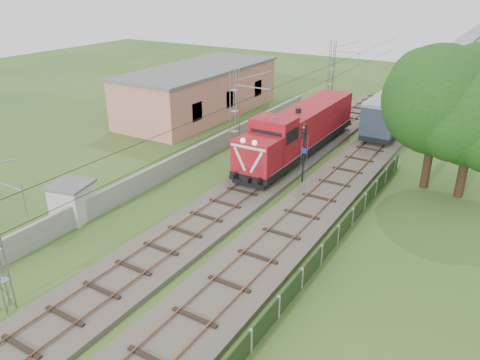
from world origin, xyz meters
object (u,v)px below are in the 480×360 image
Objects in this scene: locomotive at (300,130)px; signal_post at (304,143)px; relay_hut at (72,201)px; coach_rake at (454,56)px.

locomotive reaches higher than signal_post.
signal_post is 16.32m from relay_hut.
locomotive is 6.10× the size of relay_hut.
locomotive is 0.20× the size of coach_rake.
coach_rake is (5.00, 47.92, 0.13)m from locomotive.
coach_rake is at bearing 84.04° from locomotive.
coach_rake is 29.95× the size of relay_hut.
locomotive is 5.81m from signal_post.
signal_post is (2.63, -5.11, 0.87)m from locomotive.
signal_post is at bearing 51.77° from relay_hut.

